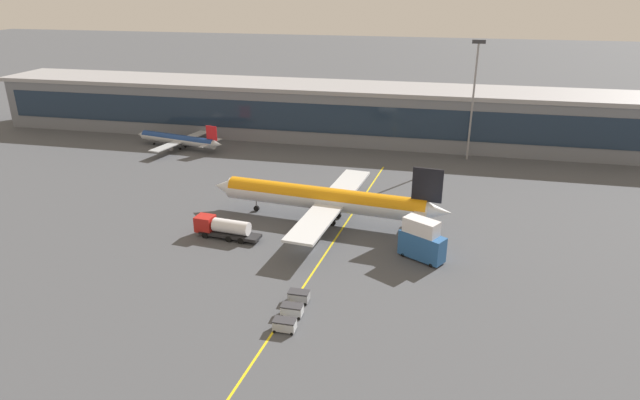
# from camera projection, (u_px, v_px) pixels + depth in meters

# --- Properties ---
(ground_plane) EXTENTS (700.00, 700.00, 0.00)m
(ground_plane) POSITION_uv_depth(u_px,v_px,m) (306.00, 248.00, 83.64)
(ground_plane) COLOR #47494F
(apron_lead_in_line) EXTENTS (7.51, 79.70, 0.01)m
(apron_lead_in_line) POSITION_uv_depth(u_px,v_px,m) (332.00, 244.00, 84.72)
(apron_lead_in_line) COLOR yellow
(apron_lead_in_line) RESTS_ON ground_plane
(terminal_building) EXTENTS (172.01, 18.08, 13.67)m
(terminal_building) POSITION_uv_depth(u_px,v_px,m) (311.00, 110.00, 141.61)
(terminal_building) COLOR slate
(terminal_building) RESTS_ON ground_plane
(main_airliner) EXTENTS (42.05, 33.52, 11.21)m
(main_airliner) POSITION_uv_depth(u_px,v_px,m) (326.00, 199.00, 91.68)
(main_airliner) COLOR silver
(main_airliner) RESTS_ON ground_plane
(fuel_tanker) EXTENTS (11.00, 3.63, 3.25)m
(fuel_tanker) POSITION_uv_depth(u_px,v_px,m) (223.00, 227.00, 86.34)
(fuel_tanker) COLOR #232326
(fuel_tanker) RESTS_ON ground_plane
(catering_lift) EXTENTS (7.14, 5.55, 6.30)m
(catering_lift) POSITION_uv_depth(u_px,v_px,m) (422.00, 240.00, 79.08)
(catering_lift) COLOR #285B9E
(catering_lift) RESTS_ON ground_plane
(baggage_cart_0) EXTENTS (2.66, 1.63, 1.48)m
(baggage_cart_0) POSITION_uv_depth(u_px,v_px,m) (285.00, 325.00, 63.50)
(baggage_cart_0) COLOR #B2B7BC
(baggage_cart_0) RESTS_ON ground_plane
(baggage_cart_1) EXTENTS (2.66, 1.63, 1.48)m
(baggage_cart_1) POSITION_uv_depth(u_px,v_px,m) (292.00, 310.00, 66.39)
(baggage_cart_1) COLOR #B2B7BC
(baggage_cart_1) RESTS_ON ground_plane
(baggage_cart_2) EXTENTS (2.66, 1.63, 1.48)m
(baggage_cart_2) POSITION_uv_depth(u_px,v_px,m) (299.00, 296.00, 69.28)
(baggage_cart_2) COLOR gray
(baggage_cart_2) RESTS_ON ground_plane
(commuter_jet_far) EXTENTS (25.20, 20.17, 6.65)m
(commuter_jet_far) POSITION_uv_depth(u_px,v_px,m) (178.00, 139.00, 132.58)
(commuter_jet_far) COLOR #B2B7BC
(commuter_jet_far) RESTS_ON ground_plane
(apron_light_mast_0) EXTENTS (2.80, 0.50, 26.56)m
(apron_light_mast_0) POSITION_uv_depth(u_px,v_px,m) (474.00, 93.00, 119.60)
(apron_light_mast_0) COLOR gray
(apron_light_mast_0) RESTS_ON ground_plane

